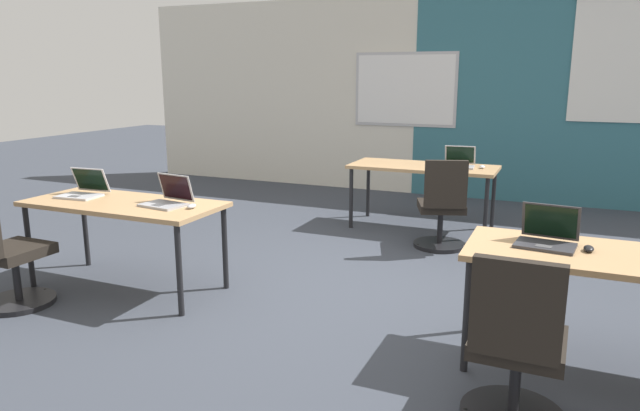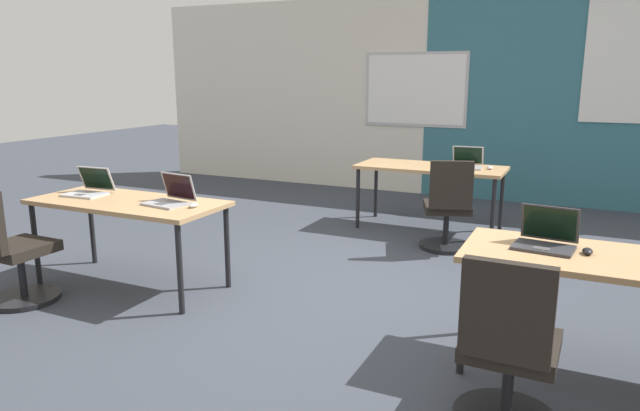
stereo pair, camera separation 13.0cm
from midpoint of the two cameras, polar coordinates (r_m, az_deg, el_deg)
name	(u,v)px [view 2 (the right image)]	position (r m, az deg, el deg)	size (l,w,h in m)	color
ground_plane	(356,294)	(4.68, 4.39, -8.68)	(24.00, 24.00, 0.00)	#383D47
back_wall_assembly	(473,96)	(8.41, 15.28, 10.33)	(10.00, 0.27, 2.80)	silver
desk_near_left	(128,208)	(4.89, -17.69, -0.20)	(1.60, 0.70, 0.72)	tan
desk_near_right	(611,268)	(3.64, 27.68, -5.48)	(1.60, 0.70, 0.72)	tan
desk_far_center	(430,171)	(6.54, 11.38, 3.32)	(1.60, 0.70, 0.72)	tan
laptop_near_left_end	(89,189)	(5.22, -21.15, 1.55)	(0.35, 0.34, 0.23)	#B7B7BC
chair_near_left_end	(11,256)	(4.90, -27.45, -4.48)	(0.52, 0.54, 0.92)	black
laptop_near_left_inner	(170,198)	(4.64, -13.74, 0.76)	(0.37, 0.33, 0.23)	#9E9EA3
mouse_near_left_inner	(194,205)	(4.49, -11.53, 0.02)	(0.07, 0.11, 0.03)	#B2B2B7
laptop_far_right	(467,163)	(6.50, 14.79, 4.05)	(0.36, 0.34, 0.22)	#9E9EA3
mouse_far_right	(490,168)	(6.45, 16.95, 3.58)	(0.08, 0.11, 0.03)	silver
chair_far_right	(448,213)	(5.84, 13.07, -0.73)	(0.56, 0.61, 0.92)	black
laptop_near_right_inner	(546,239)	(3.66, 22.28, -3.06)	(0.36, 0.32, 0.23)	#333338
mouse_near_right_inner	(588,251)	(3.63, 25.79, -4.08)	(0.06, 0.10, 0.03)	black
chair_near_right_inner	(508,360)	(3.02, 19.22, -14.17)	(0.52, 0.54, 0.92)	black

